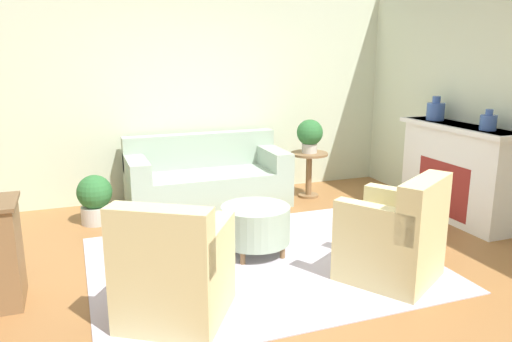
{
  "coord_description": "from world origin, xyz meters",
  "views": [
    {
      "loc": [
        -1.55,
        -4.02,
        1.94
      ],
      "look_at": [
        0.15,
        0.55,
        0.75
      ],
      "focal_mm": 35.0,
      "sensor_mm": 36.0,
      "label": 1
    }
  ],
  "objects_px": {
    "side_table": "(309,167)",
    "potted_plant_floor": "(95,198)",
    "vase_mantel_near": "(436,111)",
    "vase_mantel_far": "(488,122)",
    "ottoman_table": "(256,224)",
    "potted_plant_on_side_table": "(310,134)",
    "armchair_right": "(395,239)",
    "couch": "(207,180)",
    "armchair_left": "(174,272)"
  },
  "relations": [
    {
      "from": "side_table",
      "to": "potted_plant_floor",
      "type": "xyz_separation_m",
      "value": [
        -2.76,
        -0.12,
        -0.11
      ]
    },
    {
      "from": "vase_mantel_near",
      "to": "vase_mantel_far",
      "type": "xyz_separation_m",
      "value": [
        0.0,
        -0.82,
        -0.03
      ]
    },
    {
      "from": "ottoman_table",
      "to": "potted_plant_on_side_table",
      "type": "xyz_separation_m",
      "value": [
        1.36,
        1.59,
        0.55
      ]
    },
    {
      "from": "armchair_right",
      "to": "potted_plant_floor",
      "type": "bearing_deg",
      "value": 134.02
    },
    {
      "from": "couch",
      "to": "ottoman_table",
      "type": "distance_m",
      "value": 1.73
    },
    {
      "from": "ottoman_table",
      "to": "vase_mantel_far",
      "type": "relative_size",
      "value": 3.01
    },
    {
      "from": "potted_plant_floor",
      "to": "couch",
      "type": "bearing_deg",
      "value": 10.42
    },
    {
      "from": "ottoman_table",
      "to": "potted_plant_floor",
      "type": "height_order",
      "value": "potted_plant_floor"
    },
    {
      "from": "side_table",
      "to": "potted_plant_floor",
      "type": "distance_m",
      "value": 2.76
    },
    {
      "from": "potted_plant_on_side_table",
      "to": "potted_plant_floor",
      "type": "bearing_deg",
      "value": -177.61
    },
    {
      "from": "vase_mantel_near",
      "to": "side_table",
      "type": "bearing_deg",
      "value": 139.64
    },
    {
      "from": "potted_plant_floor",
      "to": "vase_mantel_far",
      "type": "bearing_deg",
      "value": -23.43
    },
    {
      "from": "vase_mantel_near",
      "to": "potted_plant_floor",
      "type": "height_order",
      "value": "vase_mantel_near"
    },
    {
      "from": "vase_mantel_near",
      "to": "potted_plant_on_side_table",
      "type": "relative_size",
      "value": 0.64
    },
    {
      "from": "armchair_left",
      "to": "ottoman_table",
      "type": "relative_size",
      "value": 1.51
    },
    {
      "from": "armchair_left",
      "to": "ottoman_table",
      "type": "bearing_deg",
      "value": 43.57
    },
    {
      "from": "vase_mantel_near",
      "to": "potted_plant_on_side_table",
      "type": "bearing_deg",
      "value": 139.64
    },
    {
      "from": "ottoman_table",
      "to": "vase_mantel_near",
      "type": "distance_m",
      "value": 2.76
    },
    {
      "from": "ottoman_table",
      "to": "vase_mantel_far",
      "type": "bearing_deg",
      "value": -5.09
    },
    {
      "from": "armchair_left",
      "to": "potted_plant_floor",
      "type": "bearing_deg",
      "value": 99.98
    },
    {
      "from": "couch",
      "to": "vase_mantel_near",
      "type": "bearing_deg",
      "value": -24.0
    },
    {
      "from": "couch",
      "to": "ottoman_table",
      "type": "xyz_separation_m",
      "value": [
        0.02,
        -1.73,
        -0.02
      ]
    },
    {
      "from": "vase_mantel_near",
      "to": "vase_mantel_far",
      "type": "distance_m",
      "value": 0.82
    },
    {
      "from": "side_table",
      "to": "vase_mantel_near",
      "type": "relative_size",
      "value": 2.12
    },
    {
      "from": "vase_mantel_near",
      "to": "vase_mantel_far",
      "type": "bearing_deg",
      "value": -90.0
    },
    {
      "from": "armchair_left",
      "to": "potted_plant_on_side_table",
      "type": "bearing_deg",
      "value": 47.23
    },
    {
      "from": "armchair_right",
      "to": "vase_mantel_far",
      "type": "height_order",
      "value": "vase_mantel_far"
    },
    {
      "from": "vase_mantel_near",
      "to": "potted_plant_floor",
      "type": "xyz_separation_m",
      "value": [
        -3.93,
        0.88,
        -0.93
      ]
    },
    {
      "from": "couch",
      "to": "armchair_right",
      "type": "distance_m",
      "value": 2.83
    },
    {
      "from": "couch",
      "to": "potted_plant_on_side_table",
      "type": "height_order",
      "value": "potted_plant_on_side_table"
    },
    {
      "from": "ottoman_table",
      "to": "vase_mantel_far",
      "type": "xyz_separation_m",
      "value": [
        2.53,
        -0.23,
        0.9
      ]
    },
    {
      "from": "armchair_right",
      "to": "potted_plant_on_side_table",
      "type": "distance_m",
      "value": 2.6
    },
    {
      "from": "armchair_left",
      "to": "potted_plant_floor",
      "type": "relative_size",
      "value": 1.78
    },
    {
      "from": "armchair_left",
      "to": "potted_plant_on_side_table",
      "type": "distance_m",
      "value": 3.47
    },
    {
      "from": "armchair_left",
      "to": "vase_mantel_far",
      "type": "xyz_separation_m",
      "value": [
        3.51,
        0.71,
        0.83
      ]
    },
    {
      "from": "ottoman_table",
      "to": "armchair_left",
      "type": "bearing_deg",
      "value": -136.43
    },
    {
      "from": "potted_plant_on_side_table",
      "to": "potted_plant_floor",
      "type": "height_order",
      "value": "potted_plant_on_side_table"
    },
    {
      "from": "armchair_left",
      "to": "potted_plant_floor",
      "type": "xyz_separation_m",
      "value": [
        -0.42,
        2.41,
        -0.08
      ]
    },
    {
      "from": "side_table",
      "to": "potted_plant_floor",
      "type": "height_order",
      "value": "side_table"
    },
    {
      "from": "armchair_right",
      "to": "potted_plant_floor",
      "type": "distance_m",
      "value": 3.35
    },
    {
      "from": "couch",
      "to": "armchair_right",
      "type": "relative_size",
      "value": 1.99
    },
    {
      "from": "vase_mantel_near",
      "to": "armchair_left",
      "type": "bearing_deg",
      "value": -156.47
    },
    {
      "from": "armchair_left",
      "to": "side_table",
      "type": "xyz_separation_m",
      "value": [
        2.33,
        2.52,
        0.04
      ]
    },
    {
      "from": "armchair_right",
      "to": "ottoman_table",
      "type": "height_order",
      "value": "armchair_right"
    },
    {
      "from": "couch",
      "to": "side_table",
      "type": "height_order",
      "value": "couch"
    },
    {
      "from": "ottoman_table",
      "to": "side_table",
      "type": "height_order",
      "value": "side_table"
    },
    {
      "from": "side_table",
      "to": "vase_mantel_far",
      "type": "xyz_separation_m",
      "value": [
        1.17,
        -1.82,
        0.79
      ]
    },
    {
      "from": "ottoman_table",
      "to": "vase_mantel_near",
      "type": "xyz_separation_m",
      "value": [
        2.53,
        0.6,
        0.92
      ]
    },
    {
      "from": "vase_mantel_far",
      "to": "potted_plant_floor",
      "type": "relative_size",
      "value": 0.39
    },
    {
      "from": "vase_mantel_far",
      "to": "potted_plant_on_side_table",
      "type": "bearing_deg",
      "value": 122.82
    }
  ]
}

